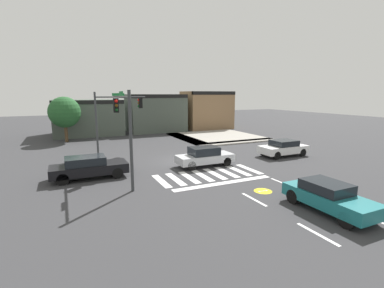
{
  "coord_description": "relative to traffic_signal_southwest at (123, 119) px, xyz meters",
  "views": [
    {
      "loc": [
        -8.74,
        -20.57,
        5.42
      ],
      "look_at": [
        0.76,
        -0.21,
        1.37
      ],
      "focal_mm": 25.99,
      "sensor_mm": 36.0,
      "label": 1
    }
  ],
  "objects": [
    {
      "name": "car_white",
      "position": [
        14.18,
        1.52,
        -3.18
      ],
      "size": [
        4.26,
        1.93,
        1.43
      ],
      "rotation": [
        0.0,
        0.0,
        3.14
      ],
      "color": "white",
      "rests_on": "ground_plane"
    },
    {
      "name": "ground_plane",
      "position": [
        5.43,
        3.68,
        -3.92
      ],
      "size": [
        120.0,
        120.0,
        0.0
      ],
      "primitive_type": "plane",
      "color": "#353538"
    },
    {
      "name": "traffic_signal_northwest",
      "position": [
        1.18,
        9.19,
        -0.07
      ],
      "size": [
        4.62,
        0.32,
        5.61
      ],
      "color": "#383A3D",
      "rests_on": "ground_plane"
    },
    {
      "name": "car_black",
      "position": [
        -2.03,
        1.76,
        -3.16
      ],
      "size": [
        4.76,
        1.85,
        1.45
      ],
      "rotation": [
        0.0,
        0.0,
        3.14
      ],
      "color": "black",
      "rests_on": "ground_plane"
    },
    {
      "name": "car_silver",
      "position": [
        6.27,
        1.37,
        -3.17
      ],
      "size": [
        4.36,
        1.71,
        1.48
      ],
      "rotation": [
        0.0,
        0.0,
        3.14
      ],
      "color": "#B7BABF",
      "rests_on": "ground_plane"
    },
    {
      "name": "roadside_tree",
      "position": [
        -3.07,
        17.68,
        -0.54
      ],
      "size": [
        3.49,
        3.49,
        5.15
      ],
      "color": "#4C3823",
      "rests_on": "ground_plane"
    },
    {
      "name": "lane_markings",
      "position": [
        6.58,
        -7.74,
        -3.92
      ],
      "size": [
        6.8,
        18.75,
        0.01
      ],
      "color": "white",
      "rests_on": "ground_plane"
    },
    {
      "name": "bike_detector_marking",
      "position": [
        6.67,
        -5.0,
        -3.92
      ],
      "size": [
        1.02,
        1.02,
        0.01
      ],
      "color": "yellow",
      "rests_on": "ground_plane"
    },
    {
      "name": "crosswalk_near",
      "position": [
        5.43,
        -0.82,
        -3.92
      ],
      "size": [
        7.22,
        2.87,
        0.01
      ],
      "color": "silver",
      "rests_on": "ground_plane"
    },
    {
      "name": "car_teal",
      "position": [
        7.63,
        -8.47,
        -3.2
      ],
      "size": [
        1.73,
        4.31,
        1.39
      ],
      "rotation": [
        0.0,
        0.0,
        1.57
      ],
      "color": "#196B70",
      "rests_on": "ground_plane"
    },
    {
      "name": "storefront_row",
      "position": [
        7.94,
        22.58,
        -1.28
      ],
      "size": [
        25.66,
        6.95,
        5.82
      ],
      "color": "#4C564C",
      "rests_on": "ground_plane"
    },
    {
      "name": "curb_corner_northeast",
      "position": [
        13.92,
        13.1,
        -3.85
      ],
      "size": [
        10.0,
        10.6,
        0.15
      ],
      "color": "#9E998E",
      "rests_on": "ground_plane"
    },
    {
      "name": "traffic_signal_southwest",
      "position": [
        0.0,
        0.0,
        0.0
      ],
      "size": [
        0.32,
        4.97,
        5.64
      ],
      "rotation": [
        0.0,
        0.0,
        1.57
      ],
      "color": "#383A3D",
      "rests_on": "ground_plane"
    }
  ]
}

